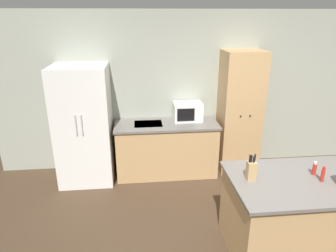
{
  "coord_description": "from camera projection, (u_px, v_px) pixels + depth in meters",
  "views": [
    {
      "loc": [
        -1.25,
        -2.51,
        2.52
      ],
      "look_at": [
        -0.85,
        1.4,
        1.05
      ],
      "focal_mm": 32.0,
      "sensor_mm": 36.0,
      "label": 1
    }
  ],
  "objects": [
    {
      "name": "spice_bottle_tall_dark",
      "position": [
        323.0,
        174.0,
        3.05
      ],
      "size": [
        0.04,
        0.04,
        0.16
      ],
      "color": "#B2281E",
      "rests_on": "kitchen_island"
    },
    {
      "name": "microwave",
      "position": [
        187.0,
        111.0,
        4.89
      ],
      "size": [
        0.46,
        0.35,
        0.29
      ],
      "color": "white",
      "rests_on": "back_counter"
    },
    {
      "name": "refrigerator",
      "position": [
        84.0,
        125.0,
        4.61
      ],
      "size": [
        0.82,
        0.77,
        1.83
      ],
      "color": "white",
      "rests_on": "ground_plane"
    },
    {
      "name": "wall_back",
      "position": [
        213.0,
        91.0,
        5.05
      ],
      "size": [
        7.2,
        0.06,
        2.6
      ],
      "color": "#9EA393",
      "rests_on": "ground_plane"
    },
    {
      "name": "kitchen_island",
      "position": [
        296.0,
        216.0,
        3.27
      ],
      "size": [
        1.48,
        0.98,
        0.91
      ],
      "color": "tan",
      "rests_on": "ground_plane"
    },
    {
      "name": "knife_block",
      "position": [
        251.0,
        170.0,
        3.07
      ],
      "size": [
        0.09,
        0.09,
        0.28
      ],
      "color": "tan",
      "rests_on": "kitchen_island"
    },
    {
      "name": "pantry_cabinet",
      "position": [
        239.0,
        113.0,
        4.92
      ],
      "size": [
        0.63,
        0.56,
        2.0
      ],
      "color": "tan",
      "rests_on": "ground_plane"
    },
    {
      "name": "spice_bottle_amber_oil",
      "position": [
        314.0,
        169.0,
        3.18
      ],
      "size": [
        0.04,
        0.04,
        0.15
      ],
      "color": "#B2281E",
      "rests_on": "kitchen_island"
    },
    {
      "name": "back_counter",
      "position": [
        166.0,
        148.0,
        4.95
      ],
      "size": [
        1.65,
        0.68,
        0.88
      ],
      "color": "tan",
      "rests_on": "ground_plane"
    }
  ]
}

